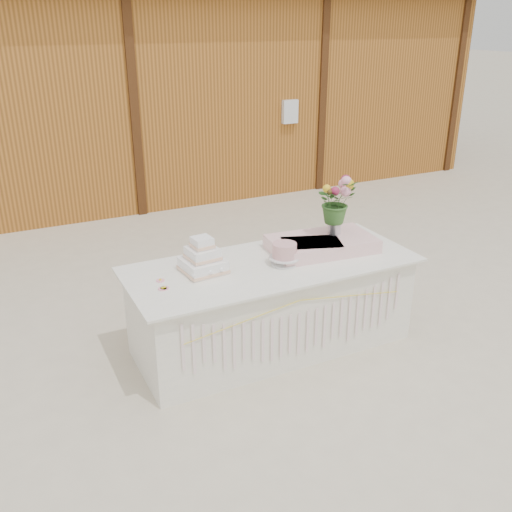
# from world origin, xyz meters

# --- Properties ---
(ground) EXTENTS (80.00, 80.00, 0.00)m
(ground) POSITION_xyz_m (0.00, 0.00, 0.00)
(ground) COLOR beige
(ground) RESTS_ON ground
(barn) EXTENTS (12.60, 4.60, 3.30)m
(barn) POSITION_xyz_m (-0.01, 5.99, 1.68)
(barn) COLOR #A86423
(barn) RESTS_ON ground
(cake_table) EXTENTS (2.40, 1.00, 0.77)m
(cake_table) POSITION_xyz_m (0.00, -0.00, 0.39)
(cake_table) COLOR white
(cake_table) RESTS_ON ground
(wedding_cake) EXTENTS (0.35, 0.35, 0.29)m
(wedding_cake) POSITION_xyz_m (-0.57, 0.09, 0.87)
(wedding_cake) COLOR white
(wedding_cake) RESTS_ON cake_table
(pink_cake_stand) EXTENTS (0.25, 0.25, 0.18)m
(pink_cake_stand) POSITION_xyz_m (0.08, -0.07, 0.87)
(pink_cake_stand) COLOR white
(pink_cake_stand) RESTS_ON cake_table
(satin_runner) EXTENTS (0.94, 0.60, 0.11)m
(satin_runner) POSITION_xyz_m (0.51, 0.06, 0.83)
(satin_runner) COLOR beige
(satin_runner) RESTS_ON cake_table
(flower_vase) EXTENTS (0.11, 0.11, 0.15)m
(flower_vase) POSITION_xyz_m (0.66, 0.10, 0.96)
(flower_vase) COLOR #BDBCC2
(flower_vase) RESTS_ON satin_runner
(bouquet) EXTENTS (0.36, 0.32, 0.38)m
(bouquet) POSITION_xyz_m (0.66, 0.10, 1.23)
(bouquet) COLOR #366528
(bouquet) RESTS_ON flower_vase
(loose_flowers) EXTENTS (0.17, 0.34, 0.02)m
(loose_flowers) POSITION_xyz_m (-0.98, 0.06, 0.78)
(loose_flowers) COLOR pink
(loose_flowers) RESTS_ON cake_table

